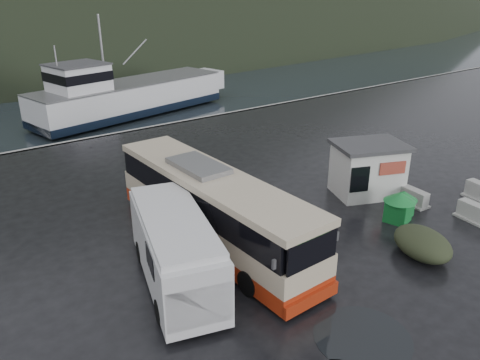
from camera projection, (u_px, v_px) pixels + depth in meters
ground at (289, 247)px, 19.79m from camera, size 160.00×160.00×0.00m
quay_edge at (110, 134)px, 34.72m from camera, size 160.00×0.60×1.50m
coach_bus at (213, 241)px, 20.26m from camera, size 3.32×11.94×3.35m
white_van at (177, 283)px, 17.45m from camera, size 4.04×7.08×2.81m
waste_bin_left at (397, 221)px, 22.01m from camera, size 1.31×1.31×1.48m
waste_bin_right at (401, 216)px, 22.46m from camera, size 1.14×1.14×1.32m
dome_tent at (420, 255)px, 19.24m from camera, size 2.83×3.29×1.09m
ticket_kiosk at (365, 193)px, 24.89m from camera, size 4.34×3.86×2.81m
jersey_barrier_a at (473, 220)px, 22.09m from camera, size 1.02×1.74×0.83m
jersey_barrier_b at (480, 200)px, 24.18m from camera, size 1.15×1.87×0.88m
jersey_barrier_c at (413, 204)px, 23.71m from camera, size 0.93×1.65×0.79m
fishing_trawler at (131, 100)px, 45.25m from camera, size 23.48×9.85×9.17m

